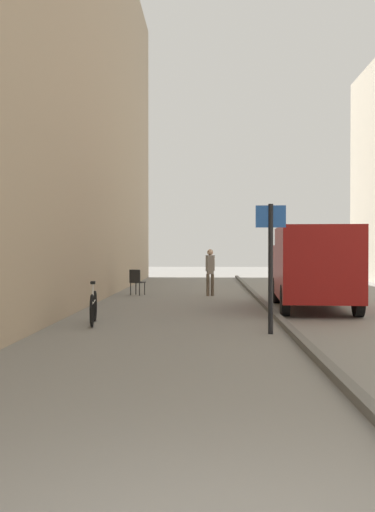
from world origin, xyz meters
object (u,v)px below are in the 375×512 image
object	(u,v)px
street_sign_post	(271,257)
delivery_van	(313,265)
bicycle_leaning	(93,307)
pedestrian_main_foreground	(210,269)
cafe_chair_near_window	(136,280)

from	to	relation	value
street_sign_post	delivery_van	bearing A→B (deg)	-107.12
delivery_van	street_sign_post	xyz separation A→B (m)	(-1.70, -4.83, 0.31)
street_sign_post	bicycle_leaning	world-z (taller)	street_sign_post
pedestrian_main_foreground	street_sign_post	xyz separation A→B (m)	(1.17, -9.42, 0.57)
bicycle_leaning	street_sign_post	bearing A→B (deg)	-27.28
delivery_van	street_sign_post	world-z (taller)	street_sign_post
bicycle_leaning	cafe_chair_near_window	bearing A→B (deg)	82.76
delivery_van	cafe_chair_near_window	distance (m)	7.38
pedestrian_main_foreground	cafe_chair_near_window	distance (m)	2.73
pedestrian_main_foreground	bicycle_leaning	bearing A→B (deg)	-120.50
pedestrian_main_foreground	street_sign_post	bearing A→B (deg)	-95.09
bicycle_leaning	cafe_chair_near_window	world-z (taller)	bicycle_leaning
pedestrian_main_foreground	bicycle_leaning	size ratio (longest dim) A/B	0.95
delivery_van	bicycle_leaning	world-z (taller)	delivery_van
pedestrian_main_foreground	delivery_van	distance (m)	5.42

